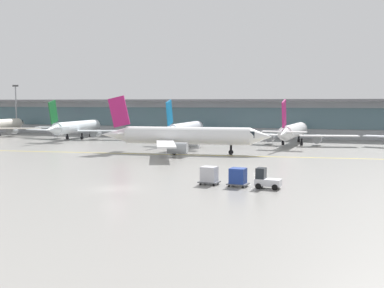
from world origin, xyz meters
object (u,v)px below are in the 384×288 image
at_px(gate_airplane_2, 185,129).
at_px(cargo_dolly_trailing, 209,175).
at_px(cargo_dolly_lead, 238,177).
at_px(gate_airplane_3, 293,131).
at_px(baggage_tug, 266,180).
at_px(gate_airplane_1, 77,127).
at_px(apron_light_mast_0, 16,107).
at_px(taxiing_regional_jet, 185,136).

height_order(gate_airplane_2, cargo_dolly_trailing, gate_airplane_2).
xyz_separation_m(cargo_dolly_lead, cargo_dolly_trailing, (-3.21, 0.26, 0.00)).
bearing_deg(gate_airplane_2, cargo_dolly_trailing, -160.81).
relative_size(gate_airplane_3, baggage_tug, 10.46).
distance_m(gate_airplane_1, baggage_tug, 76.11).
relative_size(gate_airplane_3, apron_light_mast_0, 2.06).
bearing_deg(baggage_tug, gate_airplane_1, 140.28).
xyz_separation_m(taxiing_regional_jet, apron_light_mast_0, (-63.29, 37.03, 4.56)).
distance_m(gate_airplane_1, apron_light_mast_0, 31.05).
relative_size(taxiing_regional_jet, cargo_dolly_trailing, 13.61).
relative_size(gate_airplane_2, taxiing_regional_jet, 0.93).
distance_m(cargo_dolly_lead, apron_light_mast_0, 103.34).
height_order(gate_airplane_2, cargo_dolly_lead, gate_airplane_2).
height_order(gate_airplane_2, apron_light_mast_0, apron_light_mast_0).
bearing_deg(apron_light_mast_0, cargo_dolly_lead, -39.98).
xyz_separation_m(gate_airplane_3, baggage_tug, (2.72, -52.77, -1.92)).
bearing_deg(gate_airplane_1, cargo_dolly_trailing, -142.38).
relative_size(gate_airplane_1, baggage_tug, 10.47).
relative_size(gate_airplane_1, cargo_dolly_trailing, 12.74).
bearing_deg(taxiing_regional_jet, gate_airplane_3, 49.28).
bearing_deg(cargo_dolly_trailing, apron_light_mast_0, 143.66).
bearing_deg(baggage_tug, gate_airplane_3, 97.65).
xyz_separation_m(gate_airplane_3, taxiing_regional_jet, (-16.00, -23.29, 0.19)).
distance_m(gate_airplane_3, baggage_tug, 52.87).
bearing_deg(cargo_dolly_trailing, gate_airplane_2, 115.92).
distance_m(cargo_dolly_trailing, apron_light_mast_0, 100.73).
bearing_deg(apron_light_mast_0, baggage_tug, -39.04).
bearing_deg(taxiing_regional_jet, gate_airplane_2, 102.23).
xyz_separation_m(baggage_tug, cargo_dolly_lead, (-2.98, 0.25, 0.16)).
distance_m(gate_airplane_2, taxiing_regional_jet, 24.93).
bearing_deg(gate_airplane_2, gate_airplane_1, 87.72).
xyz_separation_m(cargo_dolly_lead, apron_light_mast_0, (-79.03, 66.27, 6.51)).
xyz_separation_m(gate_airplane_2, taxiing_regional_jet, (7.89, -23.65, 0.19)).
height_order(gate_airplane_1, cargo_dolly_lead, gate_airplane_1).
bearing_deg(taxiing_regional_jet, gate_airplane_1, 140.05).
height_order(gate_airplane_2, baggage_tug, gate_airplane_2).
height_order(gate_airplane_3, cargo_dolly_trailing, gate_airplane_3).
distance_m(gate_airplane_1, gate_airplane_2, 27.73).
distance_m(gate_airplane_3, apron_light_mast_0, 80.61).
bearing_deg(baggage_tug, taxiing_regional_jet, 127.12).
xyz_separation_m(gate_airplane_1, apron_light_mast_0, (-27.67, 13.26, 4.75)).
relative_size(gate_airplane_1, gate_airplane_3, 1.00).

